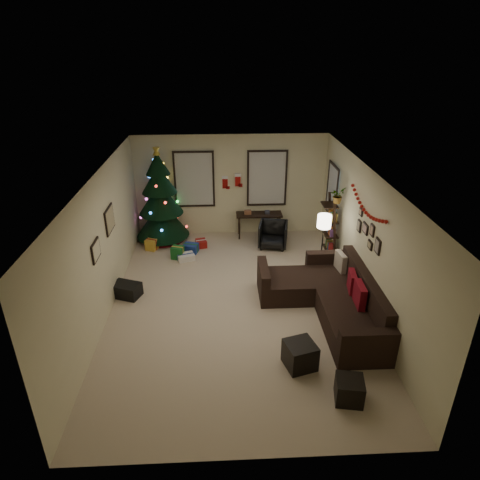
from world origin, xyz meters
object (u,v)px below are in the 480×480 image
sofa (330,298)px  bookshelf (331,230)px  desk_chair (273,235)px  desk (259,216)px  christmas_tree (161,202)px

sofa → bookshelf: 2.20m
desk_chair → bookshelf: bearing=-21.7°
desk → bookshelf: bearing=-43.2°
desk_chair → bookshelf: 1.57m
sofa → desk_chair: 3.00m
desk → sofa: bearing=-73.1°
bookshelf → sofa: bearing=-103.0°
sofa → desk: (-1.08, 3.55, 0.28)m
bookshelf → christmas_tree: bearing=161.3°
christmas_tree → desk: bearing=1.6°
christmas_tree → bookshelf: (4.12, -1.40, -0.25)m
sofa → bookshelf: size_ratio=1.76×
desk_chair → desk: bearing=126.5°
christmas_tree → desk: christmas_tree is taller
bookshelf → desk: bearing=136.8°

